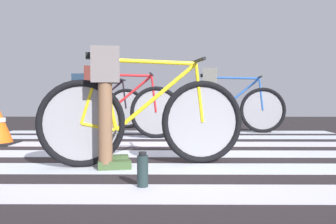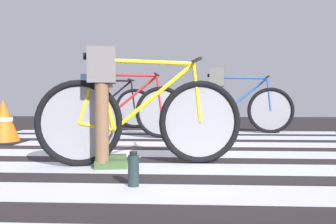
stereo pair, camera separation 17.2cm
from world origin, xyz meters
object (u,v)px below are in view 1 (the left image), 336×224
at_px(bicycle_1_of_4, 143,120).
at_px(cyclist_2_of_4, 96,92).
at_px(bicycle_3_of_4, 230,108).
at_px(bicycle_4_of_4, 98,107).
at_px(cyclist_1_of_4, 105,91).
at_px(cyclist_4_of_4, 81,93).
at_px(bicycle_2_of_4, 119,110).
at_px(cyclist_3_of_4, 210,91).
at_px(water_bottle, 143,171).

height_order(bicycle_1_of_4, cyclist_2_of_4, cyclist_2_of_4).
bearing_deg(bicycle_3_of_4, cyclist_2_of_4, -151.44).
distance_m(cyclist_2_of_4, bicycle_4_of_4, 1.71).
height_order(bicycle_3_of_4, bicycle_4_of_4, same).
xyz_separation_m(cyclist_2_of_4, bicycle_3_of_4, (1.97, 0.81, -0.25)).
relative_size(bicycle_1_of_4, cyclist_1_of_4, 1.77).
distance_m(bicycle_1_of_4, cyclist_4_of_4, 3.95).
relative_size(bicycle_2_of_4, cyclist_4_of_4, 1.77).
relative_size(cyclist_2_of_4, bicycle_4_of_4, 0.57).
height_order(bicycle_4_of_4, cyclist_4_of_4, cyclist_4_of_4).
bearing_deg(cyclist_3_of_4, cyclist_1_of_4, -105.66).
bearing_deg(bicycle_1_of_4, bicycle_4_of_4, 95.44).
height_order(bicycle_3_of_4, cyclist_4_of_4, cyclist_4_of_4).
xyz_separation_m(cyclist_1_of_4, cyclist_4_of_4, (-1.10, 3.74, 0.01)).
distance_m(cyclist_4_of_4, water_bottle, 4.70).
height_order(cyclist_3_of_4, bicycle_4_of_4, cyclist_3_of_4).
xyz_separation_m(cyclist_2_of_4, bicycle_4_of_4, (-0.30, 1.66, -0.25)).
height_order(bicycle_3_of_4, cyclist_3_of_4, cyclist_3_of_4).
bearing_deg(cyclist_4_of_4, bicycle_1_of_4, -66.54).
distance_m(bicycle_3_of_4, cyclist_3_of_4, 0.41).
relative_size(cyclist_2_of_4, cyclist_3_of_4, 0.97).
xyz_separation_m(bicycle_3_of_4, bicycle_4_of_4, (-2.27, 0.85, 0.00)).
xyz_separation_m(cyclist_1_of_4, bicycle_3_of_4, (1.47, 2.88, -0.24)).
height_order(bicycle_2_of_4, bicycle_3_of_4, same).
distance_m(cyclist_3_of_4, cyclist_4_of_4, 2.41).
xyz_separation_m(bicycle_3_of_4, water_bottle, (-1.12, -3.58, -0.28)).
bearing_deg(bicycle_2_of_4, cyclist_2_of_4, -180.00).
xyz_separation_m(cyclist_3_of_4, water_bottle, (-0.81, -3.61, -0.55)).
bearing_deg(cyclist_1_of_4, bicycle_4_of_4, 90.79).
distance_m(cyclist_3_of_4, water_bottle, 3.74).
bearing_deg(bicycle_1_of_4, bicycle_2_of_4, 92.46).
height_order(cyclist_2_of_4, water_bottle, cyclist_2_of_4).
height_order(bicycle_1_of_4, water_bottle, bicycle_1_of_4).
relative_size(bicycle_2_of_4, cyclist_2_of_4, 1.76).
relative_size(bicycle_1_of_4, cyclist_4_of_4, 1.75).
bearing_deg(cyclist_1_of_4, water_bottle, -74.07).
bearing_deg(cyclist_3_of_4, cyclist_4_of_4, 165.99).
xyz_separation_m(bicycle_4_of_4, water_bottle, (1.15, -4.43, -0.28)).
height_order(bicycle_1_of_4, bicycle_2_of_4, same).
height_order(bicycle_4_of_4, water_bottle, bicycle_4_of_4).
bearing_deg(cyclist_2_of_4, water_bottle, -72.19).
distance_m(cyclist_1_of_4, bicycle_4_of_4, 3.82).
height_order(cyclist_1_of_4, cyclist_4_of_4, cyclist_4_of_4).
height_order(cyclist_2_of_4, bicycle_3_of_4, cyclist_2_of_4).
distance_m(bicycle_2_of_4, bicycle_4_of_4, 1.77).
bearing_deg(bicycle_2_of_4, bicycle_4_of_4, 110.83).
bearing_deg(cyclist_4_of_4, bicycle_3_of_4, -16.01).
relative_size(cyclist_2_of_4, bicycle_3_of_4, 0.57).
bearing_deg(bicycle_3_of_4, cyclist_1_of_4, -110.97).
bearing_deg(bicycle_4_of_4, bicycle_3_of_4, -18.04).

